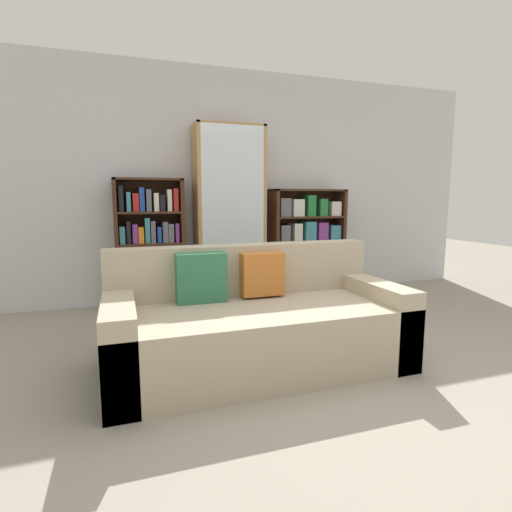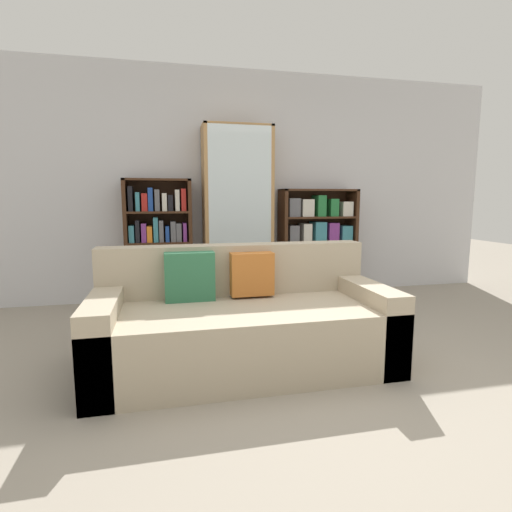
{
  "view_description": "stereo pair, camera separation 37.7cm",
  "coord_description": "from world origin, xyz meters",
  "px_view_note": "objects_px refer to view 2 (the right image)",
  "views": [
    {
      "loc": [
        -1.3,
        -2.02,
        1.2
      ],
      "look_at": [
        -0.1,
        1.52,
        0.66
      ],
      "focal_mm": 28.0,
      "sensor_mm": 36.0,
      "label": 1
    },
    {
      "loc": [
        -0.94,
        -2.12,
        1.2
      ],
      "look_at": [
        -0.1,
        1.52,
        0.66
      ],
      "focal_mm": 28.0,
      "sensor_mm": 36.0,
      "label": 2
    }
  ],
  "objects_px": {
    "bookshelf_right": "(317,244)",
    "wine_bottle": "(299,292)",
    "bookshelf_left": "(159,246)",
    "couch": "(242,324)",
    "display_cabinet": "(237,216)"
  },
  "relations": [
    {
      "from": "display_cabinet",
      "to": "bookshelf_right",
      "type": "bearing_deg",
      "value": 0.91
    },
    {
      "from": "couch",
      "to": "bookshelf_left",
      "type": "distance_m",
      "value": 2.02
    },
    {
      "from": "couch",
      "to": "bookshelf_right",
      "type": "distance_m",
      "value": 2.33
    },
    {
      "from": "bookshelf_left",
      "to": "wine_bottle",
      "type": "relative_size",
      "value": 4.09
    },
    {
      "from": "display_cabinet",
      "to": "couch",
      "type": "bearing_deg",
      "value": -99.38
    },
    {
      "from": "bookshelf_right",
      "to": "wine_bottle",
      "type": "relative_size",
      "value": 3.8
    },
    {
      "from": "bookshelf_left",
      "to": "bookshelf_right",
      "type": "height_order",
      "value": "bookshelf_left"
    },
    {
      "from": "display_cabinet",
      "to": "wine_bottle",
      "type": "bearing_deg",
      "value": -29.67
    },
    {
      "from": "wine_bottle",
      "to": "couch",
      "type": "bearing_deg",
      "value": -122.24
    },
    {
      "from": "bookshelf_right",
      "to": "wine_bottle",
      "type": "height_order",
      "value": "bookshelf_right"
    },
    {
      "from": "bookshelf_left",
      "to": "bookshelf_right",
      "type": "bearing_deg",
      "value": -0.01
    },
    {
      "from": "display_cabinet",
      "to": "bookshelf_left",
      "type": "bearing_deg",
      "value": 178.97
    },
    {
      "from": "couch",
      "to": "wine_bottle",
      "type": "height_order",
      "value": "couch"
    },
    {
      "from": "bookshelf_left",
      "to": "display_cabinet",
      "type": "relative_size",
      "value": 0.7
    },
    {
      "from": "bookshelf_left",
      "to": "bookshelf_right",
      "type": "relative_size",
      "value": 1.08
    }
  ]
}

